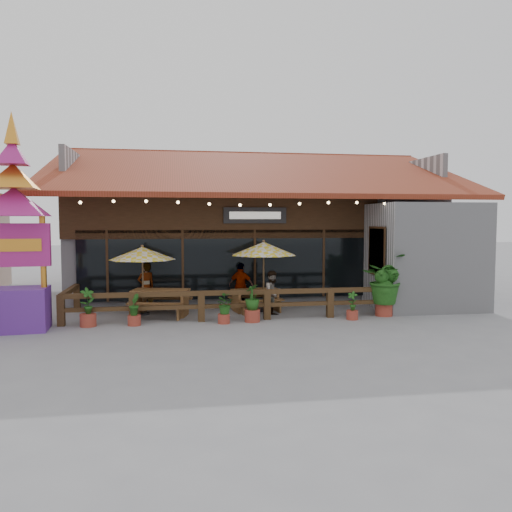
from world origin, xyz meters
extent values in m
plane|color=gray|center=(0.00, 0.00, 0.00)|extent=(100.00, 100.00, 0.00)
cube|color=#BBBAC0|center=(0.00, 7.00, 2.00)|extent=(14.00, 10.00, 4.00)
cube|color=#3A2212|center=(-1.50, 1.92, 3.20)|extent=(11.00, 0.16, 1.60)
cube|color=black|center=(-1.50, 1.90, 1.50)|extent=(10.00, 0.12, 2.40)
cube|color=#F19E6C|center=(-1.50, 2.10, 1.50)|extent=(9.80, 0.05, 2.20)
cube|color=#BBBAC0|center=(5.25, 0.65, 1.80)|extent=(3.50, 2.70, 3.60)
cube|color=red|center=(3.44, 0.50, 2.00)|extent=(0.06, 1.20, 1.50)
cube|color=#3A2212|center=(3.43, 0.50, 2.00)|extent=(0.04, 1.34, 1.64)
cube|color=maroon|center=(0.00, 3.50, 4.90)|extent=(15.50, 7.05, 2.37)
cube|color=maroon|center=(0.00, 10.50, 4.90)|extent=(15.50, 7.05, 2.37)
cube|color=maroon|center=(0.00, 7.00, 6.02)|extent=(15.50, 0.30, 0.12)
cube|color=#BBBAC0|center=(-7.00, 7.00, 4.70)|extent=(0.20, 9.00, 1.80)
cube|color=#BBBAC0|center=(7.00, 7.00, 4.70)|extent=(0.20, 9.00, 1.80)
cube|color=black|center=(-0.50, 1.80, 3.20)|extent=(2.20, 0.10, 0.55)
cube|color=silver|center=(-0.50, 1.74, 3.20)|extent=(1.80, 0.02, 0.25)
cube|color=#3A2212|center=(-5.50, 1.86, 1.50)|extent=(0.08, 0.08, 2.40)
cube|color=#3A2212|center=(-3.00, 1.86, 1.50)|extent=(0.08, 0.08, 2.40)
cube|color=#3A2212|center=(-0.50, 1.86, 1.50)|extent=(0.08, 0.08, 2.40)
cube|color=#3A2212|center=(2.00, 1.86, 1.50)|extent=(0.08, 0.08, 2.40)
sphere|color=#F3C886|center=(-6.00, 0.08, 3.55)|extent=(0.09, 0.09, 0.09)
sphere|color=#F3C886|center=(-5.05, 0.08, 3.59)|extent=(0.09, 0.09, 0.09)
sphere|color=#F3C886|center=(-4.10, 0.08, 3.60)|extent=(0.09, 0.09, 0.09)
sphere|color=#F3C886|center=(-3.15, 0.08, 3.57)|extent=(0.09, 0.09, 0.09)
sphere|color=#F3C886|center=(-2.20, 0.08, 3.53)|extent=(0.09, 0.09, 0.09)
sphere|color=#F3C886|center=(-1.25, 0.08, 3.50)|extent=(0.09, 0.09, 0.09)
sphere|color=#F3C886|center=(-0.30, 0.08, 3.51)|extent=(0.09, 0.09, 0.09)
sphere|color=#F3C886|center=(0.65, 0.08, 3.55)|extent=(0.09, 0.09, 0.09)
sphere|color=#F3C886|center=(1.60, 0.08, 3.59)|extent=(0.09, 0.09, 0.09)
sphere|color=#F3C886|center=(2.55, 0.08, 3.60)|extent=(0.09, 0.09, 0.09)
sphere|color=#F3C886|center=(3.50, 0.08, 3.57)|extent=(0.09, 0.09, 0.09)
cube|color=#4B321A|center=(-6.50, -0.50, 0.45)|extent=(0.20, 0.20, 0.90)
cube|color=#4B321A|center=(-4.50, -0.50, 0.45)|extent=(0.20, 0.20, 0.90)
cube|color=#4B321A|center=(-2.50, -0.50, 0.45)|extent=(0.20, 0.20, 0.90)
cube|color=#4B321A|center=(-0.50, -0.50, 0.45)|extent=(0.20, 0.20, 0.90)
cube|color=#4B321A|center=(1.50, -0.50, 0.45)|extent=(0.20, 0.20, 0.90)
cube|color=#4B321A|center=(3.30, -0.50, 0.45)|extent=(0.20, 0.20, 0.90)
cube|color=#4B321A|center=(-1.60, -0.50, 0.85)|extent=(9.80, 0.16, 0.14)
cube|color=#4B321A|center=(-1.60, -0.50, 0.45)|extent=(9.80, 0.12, 0.12)
cube|color=#4B321A|center=(-6.50, 0.75, 0.85)|extent=(0.16, 2.50, 0.14)
cube|color=#4B321A|center=(-6.50, 1.90, 0.45)|extent=(0.20, 0.20, 0.90)
cylinder|color=brown|center=(-4.29, 0.93, 1.06)|extent=(0.06, 0.06, 2.11)
cone|color=yellow|center=(-4.29, 0.93, 1.98)|extent=(2.18, 2.18, 0.41)
sphere|color=brown|center=(-4.29, 0.93, 2.21)|extent=(0.09, 0.09, 0.09)
cylinder|color=black|center=(-4.29, 0.93, 0.03)|extent=(0.40, 0.40, 0.06)
cylinder|color=brown|center=(-0.35, 0.90, 1.12)|extent=(0.06, 0.06, 2.24)
cone|color=yellow|center=(-0.35, 0.90, 2.09)|extent=(2.71, 2.71, 0.44)
sphere|color=brown|center=(-0.35, 0.90, 2.34)|extent=(0.10, 0.10, 0.10)
cylinder|color=black|center=(-0.35, 0.90, 0.03)|extent=(0.43, 0.43, 0.06)
cube|color=brown|center=(-3.72, 0.57, 0.81)|extent=(1.90, 1.21, 0.07)
cube|color=brown|center=(-4.47, 0.75, 0.41)|extent=(0.27, 0.77, 0.81)
cube|color=brown|center=(-2.98, 0.39, 0.41)|extent=(0.27, 0.77, 0.81)
cube|color=brown|center=(-3.86, -0.01, 0.48)|extent=(1.78, 0.71, 0.05)
cube|color=brown|center=(-3.58, 1.16, 0.48)|extent=(1.78, 0.71, 0.05)
cube|color=brown|center=(-0.62, 0.94, 0.71)|extent=(1.65, 1.01, 0.06)
cube|color=brown|center=(-1.28, 0.80, 0.35)|extent=(0.21, 0.67, 0.71)
cube|color=brown|center=(0.04, 1.07, 0.35)|extent=(0.21, 0.67, 0.71)
cube|color=brown|center=(-0.51, 0.42, 0.42)|extent=(1.56, 0.57, 0.05)
cube|color=brown|center=(-0.72, 1.45, 0.42)|extent=(1.56, 0.57, 0.05)
cube|color=#5B268E|center=(-7.53, -0.94, 0.59)|extent=(1.67, 1.31, 1.18)
cube|color=#A91F76|center=(-7.53, -0.94, 2.35)|extent=(1.78, 0.40, 1.18)
cube|color=orange|center=(-7.53, -1.08, 2.35)|extent=(1.37, 0.15, 0.34)
cylinder|color=orange|center=(-6.84, -0.94, 2.16)|extent=(0.16, 0.16, 1.96)
pyramid|color=#A91F76|center=(-7.53, -0.94, 3.92)|extent=(2.55, 2.55, 0.78)
pyramid|color=orange|center=(-7.53, -0.94, 4.56)|extent=(1.81, 1.81, 0.69)
pyramid|color=#A91F76|center=(-7.53, -0.94, 5.20)|extent=(1.17, 1.17, 0.69)
pyramid|color=orange|center=(-7.53, -0.94, 5.94)|extent=(0.53, 0.53, 0.88)
cylinder|color=maroon|center=(3.27, -0.53, 0.20)|extent=(0.53, 0.53, 0.39)
imported|color=#215A19|center=(3.27, -0.53, 1.19)|extent=(1.87, 1.90, 1.60)
sphere|color=#215A19|center=(3.40, -0.62, 0.89)|extent=(0.53, 0.53, 0.53)
sphere|color=#215A19|center=(3.16, -0.40, 1.07)|extent=(0.46, 0.46, 0.46)
imported|color=#3A2212|center=(-4.23, 1.67, 0.80)|extent=(0.69, 0.60, 1.60)
imported|color=#3A2212|center=(-0.20, 0.08, 0.72)|extent=(0.88, 0.82, 1.43)
imported|color=#3A2212|center=(-1.01, 1.61, 0.78)|extent=(0.98, 0.81, 1.56)
cylinder|color=maroon|center=(-5.73, -0.70, 0.18)|extent=(0.46, 0.46, 0.37)
imported|color=#215A19|center=(-5.73, -0.70, 0.74)|extent=(0.48, 0.44, 0.75)
cylinder|color=maroon|center=(-4.44, -0.76, 0.15)|extent=(0.37, 0.37, 0.30)
imported|color=#215A19|center=(-4.44, -0.76, 0.61)|extent=(0.29, 0.35, 0.62)
cylinder|color=maroon|center=(-1.87, -0.91, 0.14)|extent=(0.35, 0.35, 0.28)
imported|color=#215A19|center=(-1.87, -0.91, 0.57)|extent=(0.69, 0.69, 0.58)
cylinder|color=maroon|center=(-1.00, -0.80, 0.18)|extent=(0.46, 0.46, 0.37)
imported|color=#215A19|center=(-1.00, -0.80, 0.75)|extent=(0.60, 0.60, 0.76)
cylinder|color=maroon|center=(2.06, -0.96, 0.14)|extent=(0.35, 0.35, 0.28)
imported|color=#215A19|center=(2.06, -0.96, 0.58)|extent=(0.37, 0.35, 0.59)
camera|label=1|loc=(-3.26, -15.33, 3.00)|focal=35.00mm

